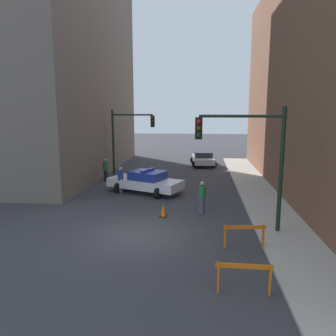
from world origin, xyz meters
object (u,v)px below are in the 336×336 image
at_px(traffic_light_far, 126,133).
at_px(parked_car_near, 203,158).
at_px(pedestrian_crossing, 121,179).
at_px(pedestrian_sidewalk, 202,197).
at_px(police_car, 146,181).
at_px(barrier_mid, 244,233).
at_px(pedestrian_corner, 106,170).
at_px(traffic_light_near, 253,150).
at_px(traffic_cone, 163,210).
at_px(barrier_front, 244,273).

bearing_deg(traffic_light_far, parked_car_near, 40.56).
height_order(pedestrian_crossing, pedestrian_sidewalk, same).
distance_m(traffic_light_far, parked_car_near, 8.49).
distance_m(police_car, barrier_mid, 9.49).
height_order(pedestrian_corner, barrier_mid, pedestrian_corner).
relative_size(traffic_light_near, barrier_mid, 3.26).
bearing_deg(barrier_mid, pedestrian_corner, 127.87).
relative_size(police_car, traffic_cone, 7.70).
height_order(pedestrian_corner, traffic_cone, pedestrian_corner).
distance_m(traffic_light_far, traffic_cone, 11.42).
distance_m(pedestrian_crossing, barrier_front, 12.66).
relative_size(pedestrian_crossing, traffic_cone, 2.53).
xyz_separation_m(traffic_light_near, barrier_mid, (-0.45, -1.70, -2.91)).
relative_size(traffic_light_far, police_car, 1.03).
bearing_deg(pedestrian_crossing, traffic_light_near, 18.99).
xyz_separation_m(police_car, barrier_mid, (5.11, -7.99, -0.11)).
bearing_deg(pedestrian_sidewalk, barrier_mid, -172.27).
xyz_separation_m(traffic_light_far, traffic_cone, (4.12, -10.20, -3.08)).
bearing_deg(pedestrian_corner, police_car, 67.00).
bearing_deg(traffic_cone, pedestrian_corner, 123.94).
distance_m(pedestrian_corner, barrier_front, 16.44).
relative_size(traffic_light_far, pedestrian_corner, 3.13).
bearing_deg(pedestrian_sidewalk, parked_car_near, -13.51).
height_order(police_car, pedestrian_corner, pedestrian_corner).
relative_size(traffic_light_far, barrier_front, 3.25).
distance_m(traffic_light_near, barrier_mid, 3.40).
xyz_separation_m(traffic_light_near, traffic_cone, (-3.91, 1.73, -3.21)).
distance_m(parked_car_near, pedestrian_crossing, 12.21).
bearing_deg(barrier_front, police_car, 112.88).
height_order(pedestrian_crossing, pedestrian_corner, same).
height_order(police_car, barrier_mid, police_car).
distance_m(traffic_light_far, pedestrian_sidewalk, 11.53).
distance_m(pedestrian_sidewalk, barrier_mid, 4.42).
height_order(traffic_light_near, pedestrian_sidewalk, traffic_light_near).
xyz_separation_m(pedestrian_corner, pedestrian_sidewalk, (7.04, -6.95, 0.00)).
bearing_deg(parked_car_near, barrier_mid, -90.63).
relative_size(traffic_light_near, parked_car_near, 1.17).
height_order(parked_car_near, barrier_mid, parked_car_near).
bearing_deg(traffic_light_near, police_car, 131.46).
bearing_deg(traffic_cone, parked_car_near, 82.65).
bearing_deg(parked_car_near, traffic_light_far, -144.54).
xyz_separation_m(pedestrian_crossing, barrier_front, (6.28, -10.99, -0.24)).
xyz_separation_m(traffic_light_near, barrier_front, (-0.85, -4.87, -2.91)).
height_order(traffic_light_near, parked_car_near, traffic_light_near).
bearing_deg(barrier_mid, parked_car_near, 94.47).
bearing_deg(pedestrian_crossing, pedestrian_sidewalk, 23.76).
distance_m(barrier_mid, traffic_cone, 4.88).
bearing_deg(traffic_light_far, barrier_mid, -60.90).
height_order(parked_car_near, pedestrian_crossing, pedestrian_crossing).
bearing_deg(traffic_light_near, pedestrian_corner, 134.01).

